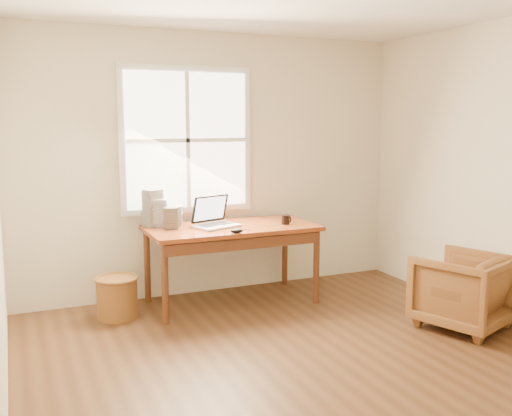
{
  "coord_description": "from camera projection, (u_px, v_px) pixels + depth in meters",
  "views": [
    {
      "loc": [
        -1.9,
        -3.18,
        1.74
      ],
      "look_at": [
        0.19,
        1.65,
        0.93
      ],
      "focal_mm": 40.0,
      "sensor_mm": 36.0,
      "label": 1
    }
  ],
  "objects": [
    {
      "name": "room_shell",
      "position": [
        315.0,
        184.0,
        3.83
      ],
      "size": [
        4.04,
        4.54,
        2.64
      ],
      "color": "#51311B",
      "rests_on": "ground"
    },
    {
      "name": "desk",
      "position": [
        231.0,
        228.0,
        5.42
      ],
      "size": [
        1.6,
        0.8,
        0.04
      ],
      "primitive_type": "cube",
      "color": "brown",
      "rests_on": "room_shell"
    },
    {
      "name": "armchair",
      "position": [
        462.0,
        291.0,
        4.81
      ],
      "size": [
        0.88,
        0.89,
        0.64
      ],
      "primitive_type": "imported",
      "rotation": [
        0.0,
        0.0,
        3.5
      ],
      "color": "brown",
      "rests_on": "room_shell"
    },
    {
      "name": "wicker_stool",
      "position": [
        117.0,
        298.0,
        5.07
      ],
      "size": [
        0.45,
        0.45,
        0.36
      ],
      "primitive_type": "cylinder",
      "rotation": [
        0.0,
        0.0,
        0.31
      ],
      "color": "brown",
      "rests_on": "room_shell"
    },
    {
      "name": "laptop",
      "position": [
        216.0,
        210.0,
        5.32
      ],
      "size": [
        0.57,
        0.59,
        0.33
      ],
      "primitive_type": null,
      "rotation": [
        0.0,
        0.0,
        0.34
      ],
      "color": "#B4B6BB",
      "rests_on": "desk"
    },
    {
      "name": "mouse",
      "position": [
        237.0,
        231.0,
        5.07
      ],
      "size": [
        0.13,
        0.09,
        0.04
      ],
      "primitive_type": "ellipsoid",
      "rotation": [
        0.0,
        0.0,
        -0.26
      ],
      "color": "black",
      "rests_on": "desk"
    },
    {
      "name": "coffee_mug",
      "position": [
        285.0,
        220.0,
        5.49
      ],
      "size": [
        0.1,
        0.1,
        0.09
      ],
      "primitive_type": "cylinder",
      "rotation": [
        0.0,
        0.0,
        0.38
      ],
      "color": "black",
      "rests_on": "desk"
    },
    {
      "name": "cd_stack_a",
      "position": [
        159.0,
        213.0,
        5.36
      ],
      "size": [
        0.15,
        0.14,
        0.26
      ],
      "primitive_type": "cube",
      "rotation": [
        0.0,
        0.0,
        -0.19
      ],
      "color": "silver",
      "rests_on": "desk"
    },
    {
      "name": "cd_stack_b",
      "position": [
        171.0,
        218.0,
        5.25
      ],
      "size": [
        0.15,
        0.14,
        0.2
      ],
      "primitive_type": "cube",
      "rotation": [
        0.0,
        0.0,
        -0.28
      ],
      "color": "#25252A",
      "rests_on": "desk"
    },
    {
      "name": "cd_stack_c",
      "position": [
        153.0,
        208.0,
        5.36
      ],
      "size": [
        0.19,
        0.18,
        0.35
      ],
      "primitive_type": "cube",
      "rotation": [
        0.0,
        0.0,
        0.37
      ],
      "color": "#A6A4B1",
      "rests_on": "desk"
    },
    {
      "name": "cd_stack_d",
      "position": [
        174.0,
        216.0,
        5.42
      ],
      "size": [
        0.18,
        0.17,
        0.19
      ],
      "primitive_type": "cube",
      "rotation": [
        0.0,
        0.0,
        -0.31
      ],
      "color": "silver",
      "rests_on": "desk"
    }
  ]
}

